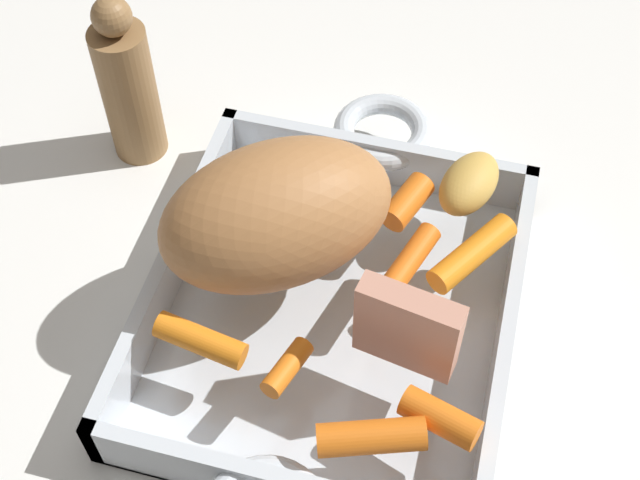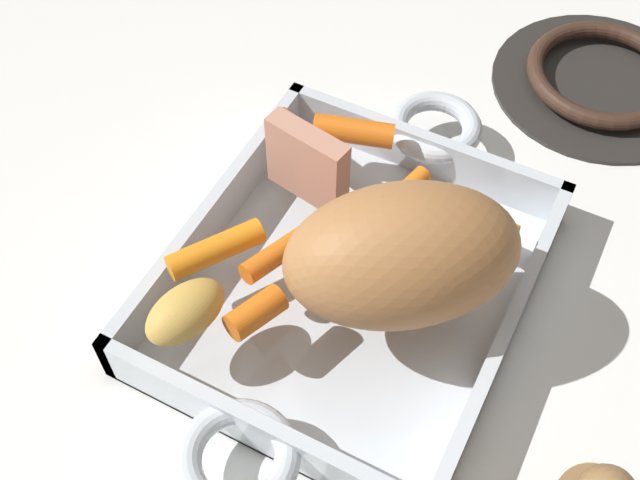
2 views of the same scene
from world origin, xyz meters
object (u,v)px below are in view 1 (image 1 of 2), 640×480
object	(u,v)px
baby_carrot_long	(407,202)
pepper_mill	(128,86)
baby_carrot_center_left	(287,367)
baby_carrot_southwest	(201,340)
pork_roast	(277,215)
potato_whole	(469,183)
roasting_dish	(333,308)
baby_carrot_short	(405,266)
baby_carrot_southeast	(472,253)
baby_carrot_northeast	(371,437)
baby_carrot_northwest	(440,418)
roast_slice_outer	(408,328)

from	to	relation	value
baby_carrot_long	pepper_mill	size ratio (longest dim) A/B	0.28
baby_carrot_center_left	baby_carrot_southwest	bearing A→B (deg)	86.28
pork_roast	potato_whole	distance (m)	0.15
baby_carrot_center_left	pepper_mill	distance (m)	0.27
roasting_dish	baby_carrot_short	distance (m)	0.06
baby_carrot_center_left	pepper_mill	size ratio (longest dim) A/B	0.27
roasting_dish	pepper_mill	distance (m)	0.24
baby_carrot_short	baby_carrot_southwest	bearing A→B (deg)	128.21
baby_carrot_southeast	pepper_mill	xyz separation A→B (m)	(0.08, 0.28, 0.01)
roasting_dish	pepper_mill	size ratio (longest dim) A/B	2.69
baby_carrot_southwest	baby_carrot_northeast	distance (m)	0.13
baby_carrot_northwest	potato_whole	distance (m)	0.18
baby_carrot_northwest	pepper_mill	xyz separation A→B (m)	(0.21, 0.28, 0.01)
baby_carrot_center_left	pork_roast	bearing A→B (deg)	19.52
potato_whole	baby_carrot_northwest	bearing A→B (deg)	-176.28
roasting_dish	pepper_mill	xyz separation A→B (m)	(0.13, 0.20, 0.05)
baby_carrot_southeast	baby_carrot_short	size ratio (longest dim) A/B	1.05
baby_carrot_southwest	baby_carrot_long	size ratio (longest dim) A/B	1.43
baby_carrot_northwest	baby_carrot_northeast	bearing A→B (deg)	121.37
baby_carrot_northwest	baby_carrot_southwest	bearing A→B (deg)	84.66
baby_carrot_northeast	roast_slice_outer	bearing A→B (deg)	-6.24
baby_carrot_southeast	baby_carrot_long	bearing A→B (deg)	57.74
pork_roast	roast_slice_outer	distance (m)	0.11
roast_slice_outer	baby_carrot_center_left	bearing A→B (deg)	114.65
baby_carrot_center_left	potato_whole	world-z (taller)	potato_whole
roast_slice_outer	pork_roast	bearing A→B (deg)	61.49
roasting_dish	pork_roast	world-z (taller)	pork_roast
pork_roast	baby_carrot_long	world-z (taller)	pork_roast
baby_carrot_northeast	baby_carrot_center_left	distance (m)	0.07
pepper_mill	baby_carrot_southwest	bearing A→B (deg)	-146.88
pork_roast	pepper_mill	bearing A→B (deg)	54.00
baby_carrot_southwest	baby_carrot_northeast	world-z (taller)	baby_carrot_northeast
baby_carrot_southwest	baby_carrot_southeast	bearing A→B (deg)	-54.55
pepper_mill	pork_roast	bearing A→B (deg)	-126.00
baby_carrot_northwest	potato_whole	bearing A→B (deg)	3.72
baby_carrot_northeast	potato_whole	world-z (taller)	potato_whole
baby_carrot_short	pepper_mill	bearing A→B (deg)	66.84
pork_roast	baby_carrot_southwest	bearing A→B (deg)	160.77
pork_roast	roast_slice_outer	bearing A→B (deg)	-118.51
baby_carrot_southwest	baby_carrot_northeast	xyz separation A→B (m)	(-0.04, -0.12, 0.00)
pork_roast	baby_carrot_northwest	world-z (taller)	pork_roast
roasting_dish	baby_carrot_center_left	distance (m)	0.08
pork_roast	baby_carrot_long	xyz separation A→B (m)	(0.06, -0.08, -0.04)
baby_carrot_short	pepper_mill	distance (m)	0.26
baby_carrot_southeast	roast_slice_outer	bearing A→B (deg)	160.35
roasting_dish	baby_carrot_northwest	size ratio (longest dim) A/B	8.29
baby_carrot_northwest	baby_carrot_center_left	world-z (taller)	baby_carrot_northwest
roasting_dish	potato_whole	bearing A→B (deg)	-37.09
baby_carrot_southeast	baby_carrot_center_left	world-z (taller)	baby_carrot_southeast
roast_slice_outer	pepper_mill	bearing A→B (deg)	56.77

